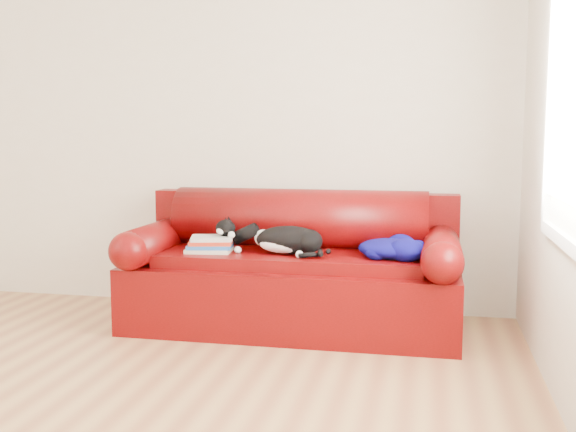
% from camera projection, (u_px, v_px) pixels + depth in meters
% --- Properties ---
extents(ground, '(4.50, 4.50, 0.00)m').
position_uv_depth(ground, '(56.00, 407.00, 3.09)').
color(ground, '#945C3B').
rests_on(ground, ground).
extents(room_shell, '(4.52, 4.02, 2.61)m').
position_uv_depth(room_shell, '(69.00, 35.00, 2.88)').
color(room_shell, beige).
rests_on(room_shell, ground).
extents(sofa_base, '(2.10, 0.90, 0.50)m').
position_uv_depth(sofa_base, '(293.00, 291.00, 4.35)').
color(sofa_base, '#3C0202').
rests_on(sofa_base, ground).
extents(sofa_back, '(2.10, 1.01, 0.88)m').
position_uv_depth(sofa_back, '(300.00, 239.00, 4.55)').
color(sofa_back, '#3C0202').
rests_on(sofa_back, ground).
extents(book_stack, '(0.31, 0.26, 0.10)m').
position_uv_depth(book_stack, '(211.00, 244.00, 4.29)').
color(book_stack, beige).
rests_on(book_stack, sofa_base).
extents(cat, '(0.58, 0.33, 0.22)m').
position_uv_depth(cat, '(288.00, 240.00, 4.21)').
color(cat, black).
rests_on(cat, sofa_base).
extents(blanket, '(0.47, 0.46, 0.14)m').
position_uv_depth(blanket, '(391.00, 248.00, 4.09)').
color(blanket, '#0A024C').
rests_on(blanket, sofa_base).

